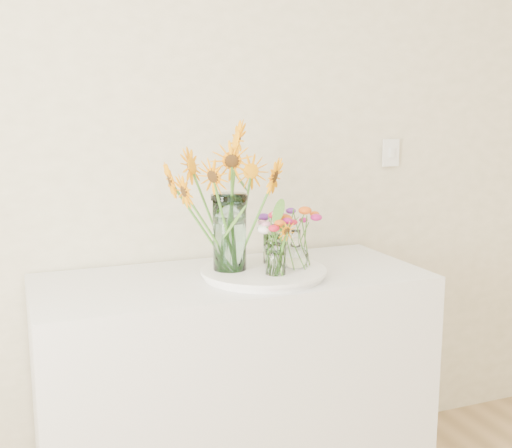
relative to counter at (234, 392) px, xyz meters
name	(u,v)px	position (x,y,z in m)	size (l,w,h in m)	color
counter	(234,392)	(0.00, 0.00, 0.00)	(1.40, 0.60, 0.90)	white
tray	(264,274)	(0.10, -0.06, 0.46)	(0.43, 0.43, 0.03)	white
mason_jar	(230,233)	(-0.02, -0.02, 0.61)	(0.12, 0.12, 0.28)	#ABD7CE
sunflower_bouquet	(229,199)	(-0.02, -0.02, 0.73)	(0.68, 0.68, 0.52)	#FF9905
small_vase_a	(276,259)	(0.11, -0.14, 0.54)	(0.07, 0.07, 0.12)	white
wildflower_posy_a	(276,246)	(0.11, -0.14, 0.58)	(0.18, 0.18, 0.21)	#E15813
small_vase_b	(296,249)	(0.22, -0.07, 0.55)	(0.10, 0.10, 0.14)	white
wildflower_posy_b	(296,237)	(0.22, -0.07, 0.59)	(0.23, 0.23, 0.23)	#E15813
small_vase_c	(272,249)	(0.16, 0.01, 0.53)	(0.06, 0.06, 0.11)	white
wildflower_posy_c	(272,237)	(0.16, 0.01, 0.58)	(0.17, 0.17, 0.20)	#E15813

